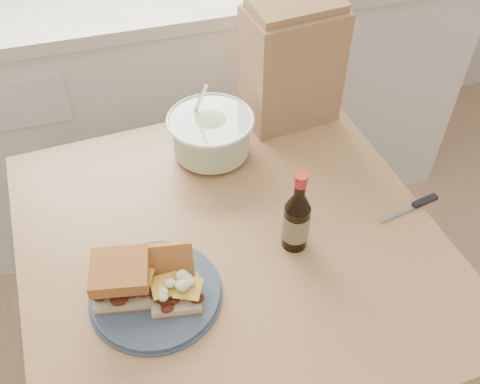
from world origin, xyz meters
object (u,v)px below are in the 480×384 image
object	(u,v)px
dining_table	(232,269)
plate	(156,294)
beer_bottle	(296,220)
coleslaw_bowl	(211,136)
paper_bag	(291,66)

from	to	relation	value
dining_table	plate	xyz separation A→B (m)	(-0.19, -0.10, 0.12)
plate	dining_table	bearing A→B (deg)	27.98
dining_table	beer_bottle	size ratio (longest dim) A/B	4.63
coleslaw_bowl	paper_bag	bearing A→B (deg)	21.67
dining_table	plate	world-z (taller)	plate
coleslaw_bowl	paper_bag	xyz separation A→B (m)	(0.25, 0.10, 0.10)
plate	paper_bag	size ratio (longest dim) A/B	0.83
paper_bag	plate	bearing A→B (deg)	-140.18
coleslaw_bowl	beer_bottle	size ratio (longest dim) A/B	1.05
plate	coleslaw_bowl	bearing A→B (deg)	60.88
dining_table	beer_bottle	xyz separation A→B (m)	(0.13, -0.05, 0.19)
dining_table	paper_bag	distance (m)	0.55
beer_bottle	paper_bag	xyz separation A→B (m)	(0.15, 0.44, 0.08)
plate	beer_bottle	world-z (taller)	beer_bottle
coleslaw_bowl	dining_table	bearing A→B (deg)	-96.10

